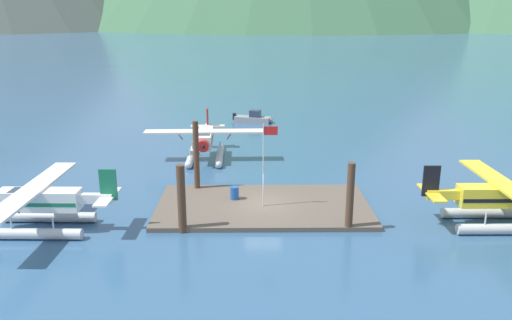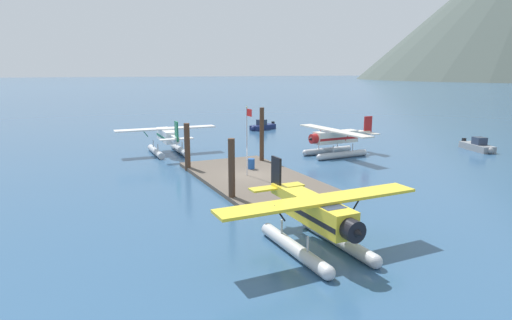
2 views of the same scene
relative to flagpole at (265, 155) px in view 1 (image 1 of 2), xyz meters
name	(u,v)px [view 1 (image 1 of 2)]	position (x,y,z in m)	size (l,w,h in m)	color
ground_plane	(263,208)	(-0.12, 0.32, -3.76)	(1200.00, 1200.00, 0.00)	#2D5175
dock_platform	(263,206)	(-0.12, 0.32, -3.61)	(14.02, 7.83, 0.30)	brown
piling_near_left	(182,199)	(-4.99, -3.45, -1.69)	(0.49, 0.49, 4.14)	#4C3323
piling_near_right	(350,197)	(4.88, -3.37, -1.65)	(0.45, 0.45, 4.22)	#4C3323
piling_far_left	(196,157)	(-4.83, 3.64, -1.15)	(0.41, 0.41, 5.23)	#4C3323
flagpole	(265,155)	(0.00, 0.00, 0.00)	(0.95, 0.10, 5.51)	silver
fuel_drum	(235,193)	(-2.05, 1.27, -3.02)	(0.62, 0.62, 0.88)	#1E4C99
seaplane_cream_bow_left	(205,142)	(-4.96, 12.05, -2.18)	(10.43, 7.98, 3.84)	#B7BABF
seaplane_white_port_aft	(39,205)	(-13.43, -3.11, -2.18)	(7.98, 10.43, 3.84)	#B7BABF
seaplane_yellow_stbd_aft	(498,201)	(13.99, -2.70, -2.18)	(7.98, 10.40, 3.84)	#B7BABF
boat_grey_open_north	(254,118)	(-0.59, 27.77, -3.27)	(4.76, 2.60, 1.50)	gray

